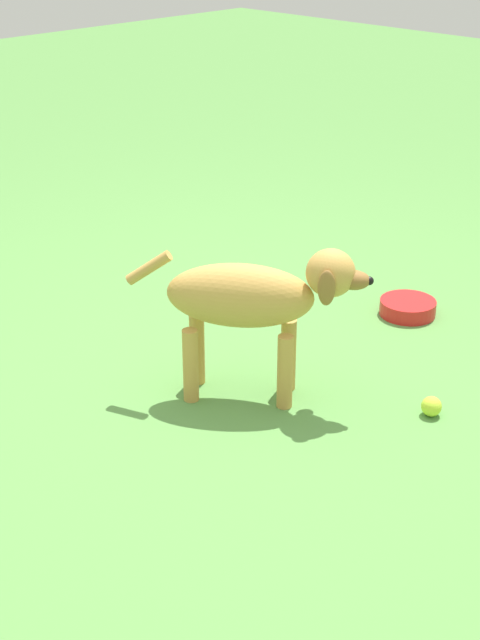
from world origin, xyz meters
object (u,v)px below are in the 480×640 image
(tennis_ball_0, at_px, (431,406))
(tennis_ball_1, at_px, (207,287))
(water_bowl, at_px, (408,307))
(dog, at_px, (254,299))

(tennis_ball_0, height_order, tennis_ball_1, same)
(tennis_ball_0, relative_size, water_bowl, 0.30)
(tennis_ball_1, bearing_deg, tennis_ball_0, -96.81)
(dog, bearing_deg, water_bowl, 53.45)
(dog, relative_size, tennis_ball_1, 9.88)
(tennis_ball_1, bearing_deg, water_bowl, -58.79)
(dog, height_order, tennis_ball_0, dog)
(dog, xyz_separation_m, water_bowl, (0.88, 0.01, -0.32))
(dog, relative_size, water_bowl, 2.96)
(dog, height_order, tennis_ball_1, dog)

